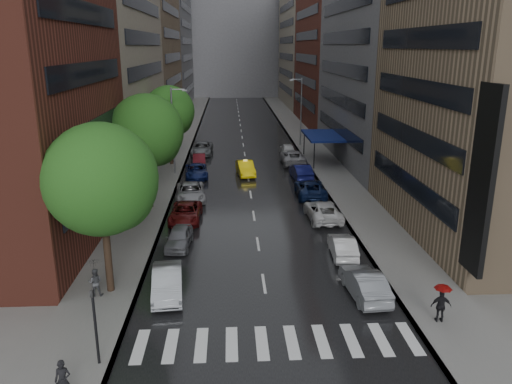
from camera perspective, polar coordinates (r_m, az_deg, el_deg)
The scene contains 21 objects.
ground at distance 25.88m, azimuth 1.53°, elevation -14.40°, with size 220.00×220.00×0.00m, color gray.
road at distance 73.38m, azimuth -1.55°, elevation 5.99°, with size 14.00×140.00×0.01m, color black.
sidewalk_left at distance 73.69m, azimuth -8.60°, elevation 5.91°, with size 4.00×140.00×0.15m, color gray.
sidewalk_right at distance 74.14m, azimuth 5.46°, elevation 6.09°, with size 4.00×140.00×0.15m, color gray.
crosswalk at distance 24.20m, azimuth 2.41°, elevation -16.78°, with size 13.15×2.80×0.01m.
buildings_left at distance 82.05m, azimuth -12.89°, elevation 17.92°, with size 8.00×108.00×38.00m.
buildings_right at distance 80.65m, azimuth 9.46°, elevation 17.45°, with size 8.05×109.10×36.00m.
building_far at distance 140.19m, azimuth -2.39°, elevation 17.50°, with size 40.00×14.00×32.00m, color slate.
tree_near at distance 27.24m, azimuth -17.30°, elevation 1.36°, with size 5.98×5.98×9.54m.
tree_mid at distance 41.65m, azimuth -12.42°, elevation 6.81°, with size 6.03×6.03×9.61m.
tree_far at distance 57.40m, azimuth -9.89°, elevation 9.10°, with size 5.68×5.68×9.06m.
taxi at distance 52.89m, azimuth -1.22°, elevation 2.74°, with size 1.62×4.63×1.53m, color yellow.
parked_cars_left at distance 47.13m, azimuth -7.25°, elevation 0.85°, with size 2.95×42.25×1.53m.
parked_cars_right at distance 46.73m, azimuth 6.00°, elevation 0.80°, with size 2.67×41.80×1.60m.
ped_bag_walker at distance 21.61m, azimuth -21.16°, elevation -19.51°, with size 0.67×0.47×1.68m.
ped_black_umbrella at distance 28.59m, azimuth -17.99°, elevation -8.94°, with size 0.96×0.98×2.09m.
ped_red_umbrella at distance 26.49m, azimuth 20.46°, elevation -11.47°, with size 1.03×0.82×2.01m.
traffic_light at distance 22.54m, azimuth -17.94°, elevation -13.74°, with size 0.18×0.15×3.45m.
street_lamp_left at distance 53.14m, azimuth -9.42°, elevation 7.13°, with size 1.74×0.22×9.00m.
street_lamp_right at distance 68.34m, azimuth 5.10°, elevation 9.30°, with size 1.74×0.22×9.00m.
awning at distance 59.04m, azimuth 7.63°, elevation 6.39°, with size 4.00×8.00×3.12m.
Camera 1 is at (-1.84, -22.15, 13.25)m, focal length 35.00 mm.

